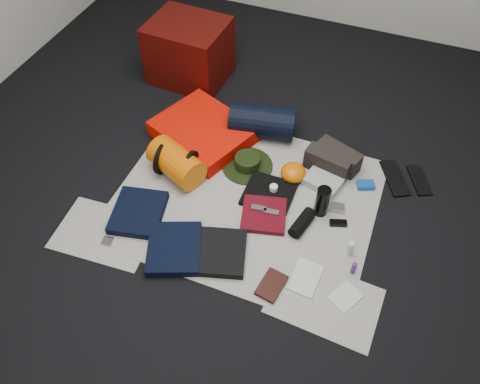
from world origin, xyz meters
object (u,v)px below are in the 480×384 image
(red_cabinet, at_px, (189,51))
(compact_camera, at_px, (336,207))
(sleeping_pad, at_px, (203,131))
(stuff_sack, at_px, (176,163))
(water_bottle, at_px, (322,201))
(paperback_book, at_px, (271,285))
(navy_duffel, at_px, (262,122))

(red_cabinet, xyz_separation_m, compact_camera, (1.42, -0.90, -0.21))
(red_cabinet, relative_size, sleeping_pad, 0.90)
(stuff_sack, xyz_separation_m, water_bottle, (0.97, 0.04, -0.00))
(paperback_book, bearing_deg, navy_duffel, 121.25)
(stuff_sack, bearing_deg, compact_camera, 5.00)
(red_cabinet, distance_m, compact_camera, 1.69)
(stuff_sack, distance_m, compact_camera, 1.06)
(navy_duffel, height_order, compact_camera, navy_duffel)
(paperback_book, bearing_deg, red_cabinet, 137.06)
(red_cabinet, relative_size, navy_duffel, 1.26)
(navy_duffel, bearing_deg, paperback_book, -78.70)
(red_cabinet, height_order, stuff_sack, red_cabinet)
(paperback_book, bearing_deg, compact_camera, 81.86)
(sleeping_pad, bearing_deg, paperback_book, -48.60)
(paperback_book, bearing_deg, sleeping_pad, 140.45)
(red_cabinet, distance_m, paperback_book, 1.98)
(red_cabinet, height_order, water_bottle, red_cabinet)
(red_cabinet, bearing_deg, sleeping_pad, -55.13)
(stuff_sack, height_order, water_bottle, same)
(sleeping_pad, relative_size, paperback_book, 3.41)
(sleeping_pad, xyz_separation_m, stuff_sack, (-0.02, -0.38, 0.05))
(water_bottle, height_order, paperback_book, water_bottle)
(compact_camera, distance_m, paperback_book, 0.68)
(sleeping_pad, xyz_separation_m, paperback_book, (0.83, -0.94, -0.04))
(water_bottle, bearing_deg, navy_duffel, 137.45)
(red_cabinet, bearing_deg, stuff_sack, -67.01)
(sleeping_pad, bearing_deg, stuff_sack, -92.60)
(stuff_sack, bearing_deg, navy_duffel, 55.27)
(red_cabinet, height_order, paperback_book, red_cabinet)
(sleeping_pad, bearing_deg, navy_duffel, 25.91)
(sleeping_pad, bearing_deg, compact_camera, -15.66)
(stuff_sack, relative_size, navy_duffel, 0.81)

